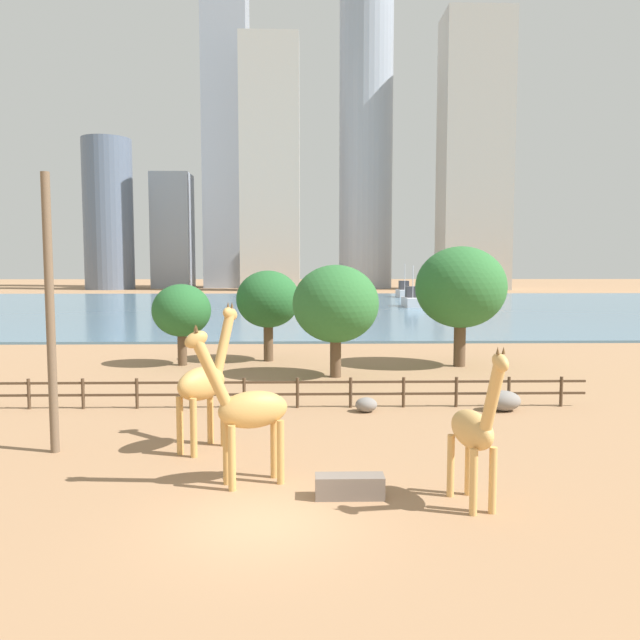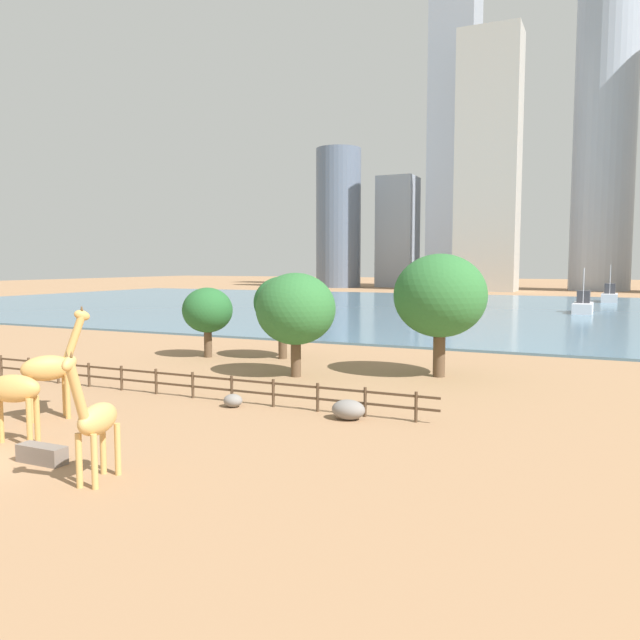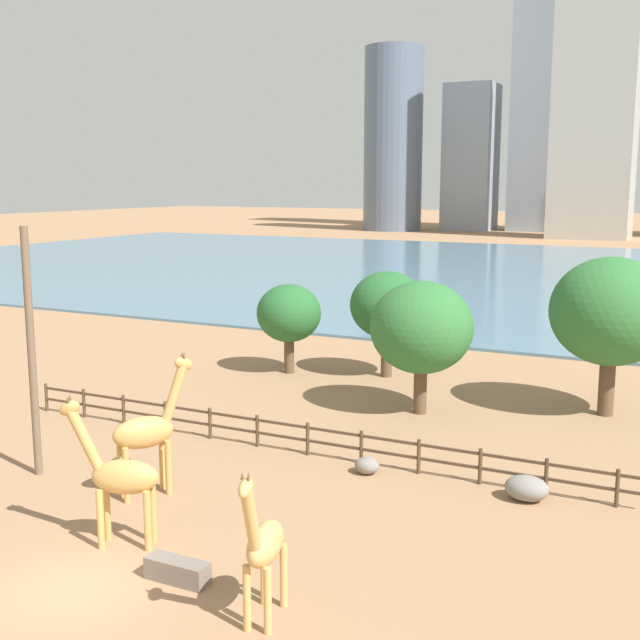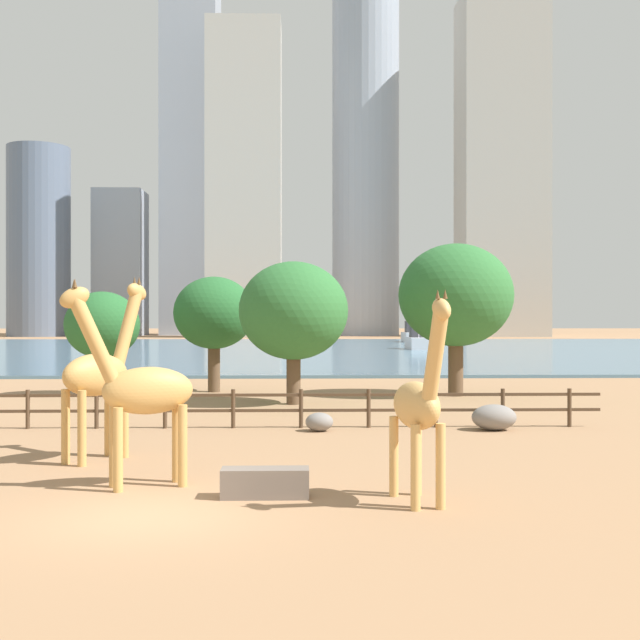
{
  "view_description": "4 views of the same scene",
  "coord_description": "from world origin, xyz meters",
  "px_view_note": "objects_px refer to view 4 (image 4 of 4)",
  "views": [
    {
      "loc": [
        1.03,
        -14.24,
        6.03
      ],
      "look_at": [
        1.98,
        29.27,
        2.28
      ],
      "focal_mm": 35.0,
      "sensor_mm": 36.0,
      "label": 1
    },
    {
      "loc": [
        19.06,
        -13.0,
        6.62
      ],
      "look_at": [
        1.13,
        26.04,
        2.76
      ],
      "focal_mm": 35.0,
      "sensor_mm": 36.0,
      "label": 2
    },
    {
      "loc": [
        14.41,
        -14.49,
        10.49
      ],
      "look_at": [
        -1.58,
        17.52,
        4.31
      ],
      "focal_mm": 45.0,
      "sensor_mm": 36.0,
      "label": 3
    },
    {
      "loc": [
        2.84,
        -14.87,
        3.67
      ],
      "look_at": [
        3.72,
        18.5,
        3.61
      ],
      "focal_mm": 45.0,
      "sensor_mm": 36.0,
      "label": 4
    }
  ],
  "objects_px": {
    "tree_center_broad": "(214,314)",
    "boat_sailboat": "(418,340)",
    "giraffe_young": "(141,390)",
    "tree_left_small": "(456,296)",
    "boat_ferry": "(412,335)",
    "giraffe_companion": "(100,374)",
    "boulder_by_pole": "(319,422)",
    "boulder_near_fence": "(494,417)",
    "giraffe_tall": "(419,405)",
    "tree_right_tall": "(102,326)",
    "feeding_trough": "(265,483)",
    "tree_left_large": "(294,311)"
  },
  "relations": [
    {
      "from": "boat_ferry",
      "to": "giraffe_companion",
      "type": "bearing_deg",
      "value": -11.7
    },
    {
      "from": "giraffe_companion",
      "to": "tree_left_small",
      "type": "distance_m",
      "value": 21.18
    },
    {
      "from": "boulder_by_pole",
      "to": "boat_ferry",
      "type": "height_order",
      "value": "boat_ferry"
    },
    {
      "from": "giraffe_young",
      "to": "boulder_by_pole",
      "type": "bearing_deg",
      "value": -137.67
    },
    {
      "from": "tree_left_large",
      "to": "tree_right_tall",
      "type": "relative_size",
      "value": 1.23
    },
    {
      "from": "boulder_near_fence",
      "to": "tree_center_broad",
      "type": "height_order",
      "value": "tree_center_broad"
    },
    {
      "from": "boulder_near_fence",
      "to": "boulder_by_pole",
      "type": "distance_m",
      "value": 5.75
    },
    {
      "from": "feeding_trough",
      "to": "tree_right_tall",
      "type": "height_order",
      "value": "tree_right_tall"
    },
    {
      "from": "tree_right_tall",
      "to": "tree_left_small",
      "type": "bearing_deg",
      "value": -2.56
    },
    {
      "from": "feeding_trough",
      "to": "tree_left_large",
      "type": "bearing_deg",
      "value": 88.51
    },
    {
      "from": "feeding_trough",
      "to": "boat_ferry",
      "type": "bearing_deg",
      "value": 80.29
    },
    {
      "from": "feeding_trough",
      "to": "tree_left_small",
      "type": "height_order",
      "value": "tree_left_small"
    },
    {
      "from": "boulder_near_fence",
      "to": "feeding_trough",
      "type": "distance_m",
      "value": 12.02
    },
    {
      "from": "tree_left_large",
      "to": "boat_sailboat",
      "type": "relative_size",
      "value": 0.92
    },
    {
      "from": "giraffe_companion",
      "to": "tree_left_small",
      "type": "height_order",
      "value": "tree_left_small"
    },
    {
      "from": "boat_sailboat",
      "to": "tree_right_tall",
      "type": "bearing_deg",
      "value": -23.08
    },
    {
      "from": "boulder_near_fence",
      "to": "tree_left_large",
      "type": "bearing_deg",
      "value": 129.18
    },
    {
      "from": "giraffe_tall",
      "to": "boulder_by_pole",
      "type": "distance_m",
      "value": 10.54
    },
    {
      "from": "giraffe_young",
      "to": "tree_left_small",
      "type": "xyz_separation_m",
      "value": [
        10.88,
        20.3,
        2.64
      ]
    },
    {
      "from": "tree_right_tall",
      "to": "boat_ferry",
      "type": "height_order",
      "value": "boat_ferry"
    },
    {
      "from": "giraffe_tall",
      "to": "giraffe_young",
      "type": "height_order",
      "value": "giraffe_young"
    },
    {
      "from": "tree_center_broad",
      "to": "boulder_by_pole",
      "type": "bearing_deg",
      "value": -70.81
    },
    {
      "from": "giraffe_tall",
      "to": "boat_ferry",
      "type": "distance_m",
      "value": 104.01
    },
    {
      "from": "tree_right_tall",
      "to": "boat_sailboat",
      "type": "distance_m",
      "value": 56.99
    },
    {
      "from": "tree_left_large",
      "to": "tree_right_tall",
      "type": "bearing_deg",
      "value": 155.11
    },
    {
      "from": "giraffe_young",
      "to": "boat_ferry",
      "type": "distance_m",
      "value": 103.3
    },
    {
      "from": "boulder_near_fence",
      "to": "tree_left_small",
      "type": "bearing_deg",
      "value": 84.95
    },
    {
      "from": "feeding_trough",
      "to": "tree_left_small",
      "type": "distance_m",
      "value": 23.27
    },
    {
      "from": "tree_center_broad",
      "to": "giraffe_young",
      "type": "bearing_deg",
      "value": -87.97
    },
    {
      "from": "boulder_near_fence",
      "to": "tree_right_tall",
      "type": "relative_size",
      "value": 0.3
    },
    {
      "from": "giraffe_young",
      "to": "boulder_near_fence",
      "type": "xyz_separation_m",
      "value": [
        9.85,
        8.65,
        -1.69
      ]
    },
    {
      "from": "giraffe_young",
      "to": "tree_left_small",
      "type": "relative_size",
      "value": 0.62
    },
    {
      "from": "giraffe_companion",
      "to": "tree_center_broad",
      "type": "distance_m",
      "value": 19.32
    },
    {
      "from": "giraffe_companion",
      "to": "boat_ferry",
      "type": "height_order",
      "value": "boat_ferry"
    },
    {
      "from": "boulder_near_fence",
      "to": "tree_right_tall",
      "type": "xyz_separation_m",
      "value": [
        -15.81,
        12.4,
        2.91
      ]
    },
    {
      "from": "giraffe_tall",
      "to": "tree_center_broad",
      "type": "height_order",
      "value": "tree_center_broad"
    },
    {
      "from": "boulder_by_pole",
      "to": "feeding_trough",
      "type": "relative_size",
      "value": 0.5
    },
    {
      "from": "tree_center_broad",
      "to": "boat_sailboat",
      "type": "bearing_deg",
      "value": 70.58
    },
    {
      "from": "giraffe_young",
      "to": "tree_center_broad",
      "type": "bearing_deg",
      "value": -110.03
    },
    {
      "from": "feeding_trough",
      "to": "tree_left_large",
      "type": "distance_m",
      "value": 18.22
    },
    {
      "from": "boat_ferry",
      "to": "feeding_trough",
      "type": "bearing_deg",
      "value": -8.75
    },
    {
      "from": "giraffe_young",
      "to": "tree_left_small",
      "type": "height_order",
      "value": "tree_left_small"
    },
    {
      "from": "tree_right_tall",
      "to": "feeding_trough",
      "type": "bearing_deg",
      "value": -68.49
    },
    {
      "from": "boulder_near_fence",
      "to": "tree_left_small",
      "type": "xyz_separation_m",
      "value": [
        1.03,
        11.65,
        4.33
      ]
    },
    {
      "from": "boulder_by_pole",
      "to": "tree_left_small",
      "type": "height_order",
      "value": "tree_left_small"
    },
    {
      "from": "boulder_near_fence",
      "to": "giraffe_companion",
      "type": "bearing_deg",
      "value": -155.8
    },
    {
      "from": "tree_left_small",
      "to": "boat_sailboat",
      "type": "height_order",
      "value": "tree_left_small"
    },
    {
      "from": "giraffe_young",
      "to": "boat_ferry",
      "type": "xyz_separation_m",
      "value": [
        20.26,
        101.29,
        -0.86
      ]
    },
    {
      "from": "boulder_near_fence",
      "to": "feeding_trough",
      "type": "height_order",
      "value": "boulder_near_fence"
    },
    {
      "from": "giraffe_young",
      "to": "boulder_near_fence",
      "type": "relative_size",
      "value": 3.07
    }
  ]
}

